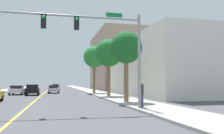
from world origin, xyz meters
name	(u,v)px	position (x,y,z in m)	size (l,w,h in m)	color
ground	(45,92)	(0.00, 42.00, 0.00)	(192.00, 192.00, 0.00)	#47474C
sidewalk_right	(91,91)	(8.77, 42.00, 0.07)	(3.47, 168.00, 0.15)	#9E9B93
lane_marking_center	(45,92)	(0.00, 42.00, 0.00)	(0.16, 144.00, 0.01)	yellow
building_right_near	(180,68)	(20.13, 27.92, 4.05)	(16.16, 23.38, 8.11)	silver
building_right_far	(128,62)	(20.77, 56.09, 7.31)	(17.44, 23.01, 14.63)	gray
traffic_signal_mast	(101,37)	(4.81, 10.63, 4.73)	(8.77, 0.36, 6.26)	gray
palm_near	(126,48)	(8.03, 15.72, 4.85)	(2.87, 2.87, 6.22)	brown
palm_mid	(109,53)	(8.43, 24.66, 5.48)	(3.47, 3.47, 7.13)	brown
palm_far	(94,57)	(7.98, 33.60, 5.92)	(3.52, 3.52, 7.60)	brown
car_gray	(56,87)	(1.92, 53.65, 0.74)	(1.82, 4.46, 1.41)	slate
car_silver	(54,89)	(1.64, 37.22, 0.71)	(1.91, 4.27, 1.35)	#BCBCC1
car_white	(17,90)	(-3.62, 33.28, 0.72)	(1.87, 4.16, 1.38)	white
car_black	(33,90)	(-1.27, 31.35, 0.79)	(1.93, 3.98, 1.53)	black
pedestrian	(141,94)	(7.66, 10.95, 1.04)	(0.38, 0.38, 1.77)	#3F3859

